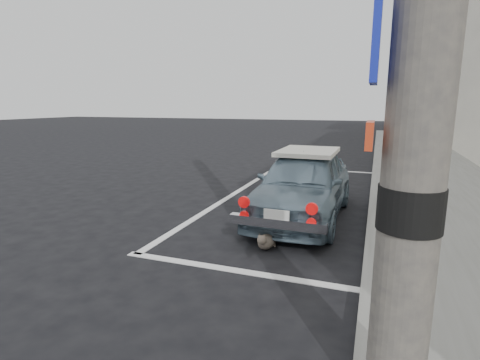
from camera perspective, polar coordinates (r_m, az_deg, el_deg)
The scene contains 8 objects.
ground at distance 4.97m, azimuth -3.41°, elevation -10.59°, with size 80.00×80.00×0.00m, color black.
sidewalk at distance 6.61m, azimuth 31.17°, elevation -5.93°, with size 2.80×40.00×0.15m, color slate.
building_far at distance 24.72m, azimuth 31.64°, elevation 14.86°, with size 3.50×10.00×8.00m, color #BAB1A9.
pline_rear at distance 4.37m, azimuth 0.11°, elevation -13.73°, with size 3.00×0.12×0.01m, color silver.
pline_front at distance 10.96m, azimuth 12.70°, elevation 1.47°, with size 3.00×0.12×0.01m, color silver.
pline_side at distance 7.94m, azimuth -0.77°, elevation -2.03°, with size 0.12×7.00×0.01m, color silver.
retro_coupe at distance 6.28m, azimuth 9.59°, elevation -0.55°, with size 1.38×3.34×1.13m.
cat at distance 4.96m, azimuth 3.97°, elevation -9.21°, with size 0.25×0.46×0.25m.
Camera 1 is at (1.85, -4.21, 1.87)m, focal length 28.00 mm.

